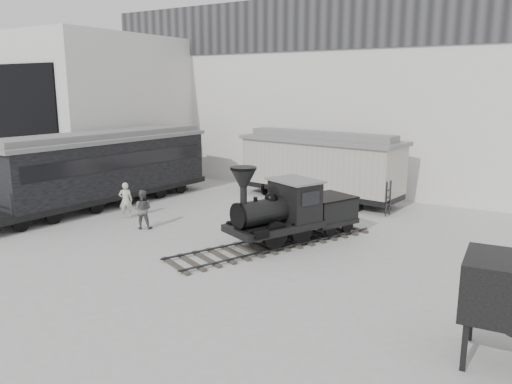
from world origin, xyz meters
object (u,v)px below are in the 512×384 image
Objects in this scene: boxcar at (320,164)px; passenger_coach at (106,168)px; visitor_b at (142,209)px; visitor_a at (126,200)px; locomotive at (288,214)px.

passenger_coach is at bearing -134.48° from boxcar.
visitor_b is (4.65, -2.27, -1.09)m from passenger_coach.
visitor_a is 0.99× the size of visitor_b.
passenger_coach reaches higher than locomotive.
passenger_coach is at bearing -159.95° from locomotive.
locomotive is 5.23× the size of visitor_a.
visitor_b is at bearing -106.89° from boxcar.
boxcar reaches higher than visitor_a.
passenger_coach is 5.29m from visitor_b.
visitor_a is (-8.18, -0.63, -0.30)m from locomotive.
locomotive is 6.46m from visitor_b.
visitor_b is at bearing -21.34° from passenger_coach.
visitor_b is (-4.18, -9.10, -1.08)m from boxcar.
boxcar is 5.46× the size of visitor_b.
visitor_a is at bearing -151.65° from locomotive.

